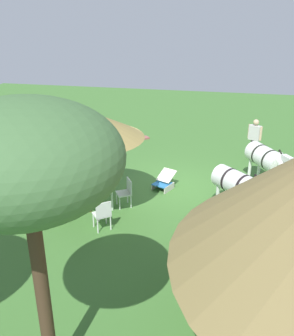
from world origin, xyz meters
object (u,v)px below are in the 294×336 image
Objects in this scene: patio_chair_east_end at (103,213)px; zebra_by_umbrella at (267,159)px; patio_chair_near_lawn at (76,182)px; patio_chair_near_hut at (126,191)px; zebra_nearest_camera at (239,185)px; patio_dining_table at (89,192)px; guest_beside_umbrella at (41,173)px; acacia_tree_behind_hut at (25,161)px; patio_chair_west_end at (51,205)px; striped_lounge_chair at (164,182)px; standing_watcher at (255,136)px; shade_umbrella at (84,124)px.

patio_chair_east_end is 6.09m from zebra_by_umbrella.
patio_chair_near_lawn is 1.00× the size of patio_chair_east_end.
patio_chair_near_hut is 3.41m from zebra_nearest_camera.
guest_beside_umbrella is at bearing -10.97° from patio_dining_table.
acacia_tree_behind_hut is at bearing 19.05° from zebra_nearest_camera.
patio_dining_table is 1.59× the size of patio_chair_west_end.
striped_lounge_chair is (-3.60, -1.78, -0.73)m from guest_beside_umbrella.
acacia_tree_behind_hut is at bearing 103.28° from standing_watcher.
standing_watcher is (-4.29, -6.57, 0.51)m from patio_chair_east_end.
zebra_nearest_camera is (-2.45, 1.43, 0.79)m from striped_lounge_chair.
zebra_by_umbrella reaches higher than patio_chair_west_end.
guest_beside_umbrella is 4.08m from striped_lounge_chair.
zebra_by_umbrella is at bearing 158.32° from patio_chair_near_lawn.
patio_chair_east_end is at bearing 10.50° from zebra_by_umbrella.
patio_chair_near_hut is 0.52× the size of standing_watcher.
patio_chair_near_lawn is at bearing -48.45° from patio_dining_table.
zebra_by_umbrella is (-4.33, -2.46, 0.51)m from patio_chair_near_hut.
shade_umbrella is at bearing 90.00° from patio_chair_near_hut.
patio_dining_table is at bearing -36.48° from zebra_nearest_camera.
acacia_tree_behind_hut is at bearing -120.70° from patio_chair_east_end.
patio_chair_east_end is (-1.60, 0.12, 0.00)m from patio_chair_west_end.
patio_chair_east_end is at bearing 88.84° from patio_chair_near_lawn.
standing_watcher is at bearing 97.73° from guest_beside_umbrella.
patio_chair_near_lawn is 1.00× the size of patio_chair_near_hut.
standing_watcher is 12.04m from acacia_tree_behind_hut.
patio_chair_east_end is at bearing 138.82° from patio_chair_near_hut.
patio_chair_near_hut is 6.95m from acacia_tree_behind_hut.
patio_chair_near_hut is at bearing 65.21° from guest_beside_umbrella.
patio_chair_west_end is 5.45m from zebra_nearest_camera.
zebra_by_umbrella is (-6.19, -3.85, 0.51)m from patio_chair_west_end.
guest_beside_umbrella reaches higher than patio_dining_table.
patio_dining_table is 1.17m from patio_chair_near_hut.
patio_dining_table is 0.31× the size of acacia_tree_behind_hut.
standing_watcher is at bearing -113.88° from zebra_by_umbrella.
guest_beside_umbrella is (1.68, -0.33, 0.33)m from patio_dining_table.
acacia_tree_behind_hut is at bearing 109.30° from striped_lounge_chair.
patio_chair_near_hut is 2.73m from guest_beside_umbrella.
guest_beside_umbrella is at bearing -41.98° from zebra_nearest_camera.
zebra_nearest_camera is at bearing 113.69° from standing_watcher.
striped_lounge_chair is 3.62m from zebra_by_umbrella.
patio_dining_table is 1.59× the size of patio_chair_near_lawn.
patio_chair_east_end is at bearing -21.79° from zebra_nearest_camera.
standing_watcher reaches higher than patio_chair_west_end.
patio_dining_table is 2.88m from striped_lounge_chair.
patio_chair_west_end is 1.00× the size of patio_chair_east_end.
shade_umbrella reaches higher than standing_watcher.
patio_chair_west_end is 8.75m from standing_watcher.
guest_beside_umbrella reaches higher than zebra_nearest_camera.
patio_chair_near_hut is 6.49m from standing_watcher.
zebra_by_umbrella is 0.43× the size of acacia_tree_behind_hut.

